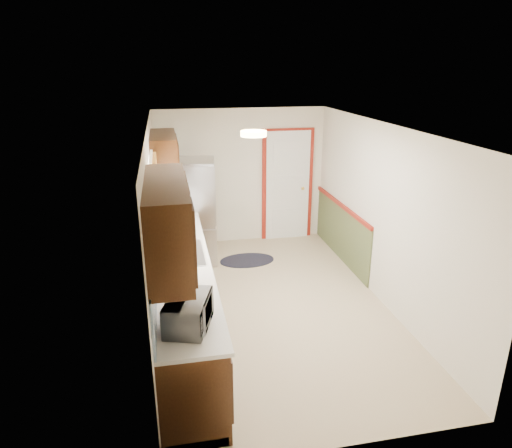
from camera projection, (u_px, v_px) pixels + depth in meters
name	position (u px, v px, depth m)	size (l,w,h in m)	color
room_shell	(274.00, 222.00, 5.83)	(3.20, 5.20, 2.52)	tan
kitchen_run	(179.00, 267.00, 5.46)	(0.63, 4.00, 2.20)	#321A0B
back_wall_trim	(299.00, 195.00, 8.16)	(1.12, 2.30, 2.08)	maroon
ceiling_fixture	(254.00, 134.00, 5.20)	(0.30, 0.30, 0.06)	#FFD88C
microwave	(188.00, 310.00, 3.93)	(0.51, 0.28, 0.35)	white
refrigerator	(194.00, 211.00, 7.39)	(0.78, 0.75, 1.70)	#B7B7BC
rug	(247.00, 260.00, 7.62)	(0.91, 0.59, 0.01)	black
cooktop	(177.00, 213.00, 6.98)	(0.48, 0.58, 0.02)	black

